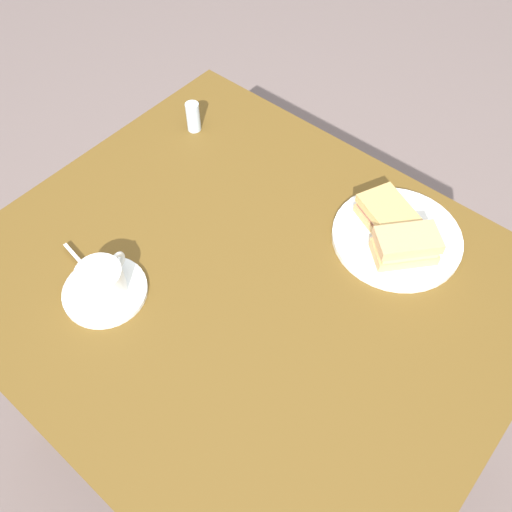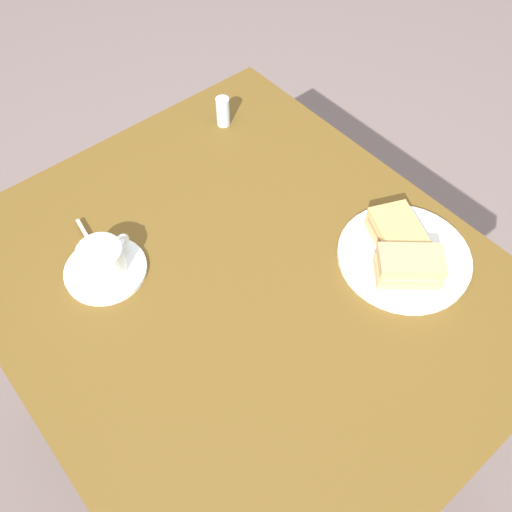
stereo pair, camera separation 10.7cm
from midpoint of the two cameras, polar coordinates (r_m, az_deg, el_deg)
The scene contains 9 objects.
ground_plane at distance 1.73m, azimuth -2.47°, elevation -16.24°, with size 6.00×6.00×0.00m, color #72615D.
dining_table at distance 1.15m, azimuth -3.59°, elevation -5.18°, with size 1.03×0.89×0.74m.
sandwich_plate at distance 1.15m, azimuth 11.76°, elevation 1.74°, with size 0.26×0.26×0.01m, color white.
sandwich_front at distance 1.14m, azimuth 10.81°, elevation 3.92°, with size 0.14×0.12×0.05m.
sandwich_back at distance 1.09m, azimuth 12.52°, elevation 0.85°, with size 0.13×0.14×0.06m.
coffee_saucer at distance 1.10m, azimuth -17.98°, elevation -3.67°, with size 0.16×0.16×0.01m, color white.
coffee_cup at distance 1.07m, azimuth -18.42°, elevation -2.54°, with size 0.09×0.11×0.06m.
spoon at distance 1.14m, azimuth -20.05°, elevation -0.96°, with size 0.10×0.03×0.01m.
salt_shaker at distance 1.35m, azimuth -8.81°, elevation 13.87°, with size 0.03×0.03×0.07m, color silver.
Camera 1 is at (0.40, -0.45, 1.63)m, focal length 38.82 mm.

